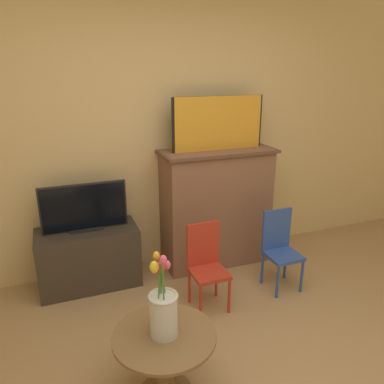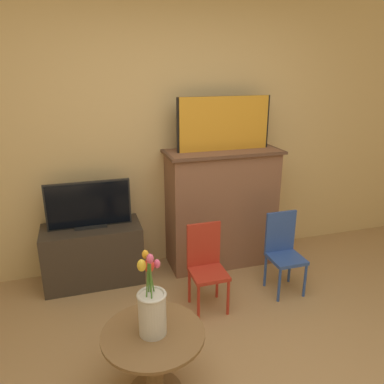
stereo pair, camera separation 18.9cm
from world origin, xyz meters
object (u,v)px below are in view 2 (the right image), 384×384
object	(u,v)px
tv_monitor	(89,205)
chair_blue	(283,248)
painting	(224,124)
vase_tulips	(152,308)
chair_red	(206,263)

from	to	relation	value
tv_monitor	chair_blue	bearing A→B (deg)	-21.28
painting	vase_tulips	xyz separation A→B (m)	(-0.99, -1.44, -0.79)
vase_tulips	chair_blue	bearing A→B (deg)	31.41
painting	chair_red	world-z (taller)	painting
painting	chair_blue	xyz separation A→B (m)	(0.33, -0.63, -1.02)
painting	chair_red	bearing A→B (deg)	-120.49
tv_monitor	chair_blue	xyz separation A→B (m)	(1.60, -0.62, -0.36)
tv_monitor	vase_tulips	xyz separation A→B (m)	(0.27, -1.43, -0.13)
chair_red	painting	bearing A→B (deg)	59.51
chair_blue	chair_red	bearing A→B (deg)	-177.04
painting	tv_monitor	xyz separation A→B (m)	(-1.26, -0.01, -0.66)
painting	chair_blue	world-z (taller)	painting
painting	tv_monitor	size ratio (longest dim) A/B	1.23
vase_tulips	painting	bearing A→B (deg)	55.53
chair_blue	vase_tulips	bearing A→B (deg)	-148.59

